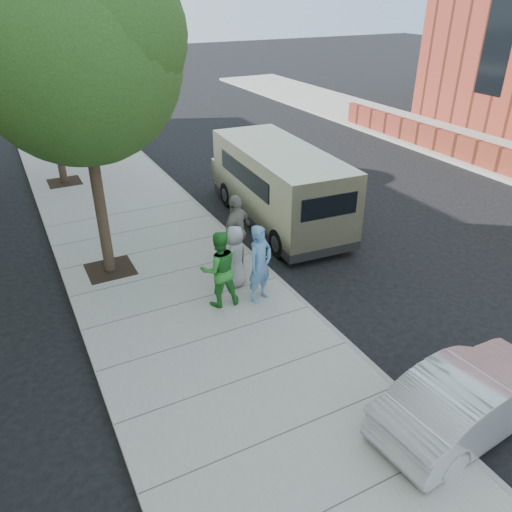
{
  "coord_description": "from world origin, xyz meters",
  "views": [
    {
      "loc": [
        -4.15,
        -9.57,
        6.75
      ],
      "look_at": [
        0.67,
        -0.28,
        1.1
      ],
      "focal_mm": 35.0,
      "sensor_mm": 36.0,
      "label": 1
    }
  ],
  "objects_px": {
    "sedan": "(472,397)",
    "person_green_shirt": "(219,269)",
    "tree_near": "(78,51)",
    "person_officer": "(260,264)",
    "person_gray_shirt": "(235,256)",
    "person_striped_polo": "(237,232)",
    "tree_far": "(41,49)",
    "parking_meter": "(263,261)",
    "van": "(277,184)"
  },
  "relations": [
    {
      "from": "parking_meter",
      "to": "van",
      "type": "relative_size",
      "value": 0.19
    },
    {
      "from": "tree_near",
      "to": "parking_meter",
      "type": "bearing_deg",
      "value": -44.11
    },
    {
      "from": "tree_far",
      "to": "parking_meter",
      "type": "bearing_deg",
      "value": -74.11
    },
    {
      "from": "tree_near",
      "to": "person_gray_shirt",
      "type": "distance_m",
      "value": 5.73
    },
    {
      "from": "tree_near",
      "to": "person_striped_polo",
      "type": "bearing_deg",
      "value": -24.37
    },
    {
      "from": "van",
      "to": "person_officer",
      "type": "bearing_deg",
      "value": -120.31
    },
    {
      "from": "tree_far",
      "to": "person_green_shirt",
      "type": "height_order",
      "value": "tree_far"
    },
    {
      "from": "person_green_shirt",
      "to": "person_officer",
      "type": "bearing_deg",
      "value": 172.11
    },
    {
      "from": "tree_far",
      "to": "parking_meter",
      "type": "xyz_separation_m",
      "value": [
        2.99,
        -10.5,
        -3.83
      ]
    },
    {
      "from": "van",
      "to": "person_green_shirt",
      "type": "bearing_deg",
      "value": -130.26
    },
    {
      "from": "sedan",
      "to": "person_striped_polo",
      "type": "relative_size",
      "value": 1.89
    },
    {
      "from": "tree_far",
      "to": "sedan",
      "type": "bearing_deg",
      "value": -74.81
    },
    {
      "from": "van",
      "to": "person_striped_polo",
      "type": "relative_size",
      "value": 3.31
    },
    {
      "from": "person_officer",
      "to": "person_green_shirt",
      "type": "relative_size",
      "value": 1.03
    },
    {
      "from": "person_gray_shirt",
      "to": "person_striped_polo",
      "type": "bearing_deg",
      "value": -165.75
    },
    {
      "from": "tree_near",
      "to": "person_green_shirt",
      "type": "xyz_separation_m",
      "value": [
        1.9,
        -2.82,
        -4.47
      ]
    },
    {
      "from": "tree_near",
      "to": "parking_meter",
      "type": "distance_m",
      "value": 6.13
    },
    {
      "from": "sedan",
      "to": "person_striped_polo",
      "type": "bearing_deg",
      "value": 4.71
    },
    {
      "from": "tree_near",
      "to": "person_officer",
      "type": "distance_m",
      "value": 6.1
    },
    {
      "from": "person_officer",
      "to": "person_gray_shirt",
      "type": "distance_m",
      "value": 0.94
    },
    {
      "from": "tree_far",
      "to": "person_gray_shirt",
      "type": "bearing_deg",
      "value": -75.05
    },
    {
      "from": "tree_near",
      "to": "person_gray_shirt",
      "type": "bearing_deg",
      "value": -39.87
    },
    {
      "from": "person_green_shirt",
      "to": "person_gray_shirt",
      "type": "bearing_deg",
      "value": -130.33
    },
    {
      "from": "sedan",
      "to": "tree_near",
      "type": "bearing_deg",
      "value": 22.2
    },
    {
      "from": "van",
      "to": "sedan",
      "type": "height_order",
      "value": "van"
    },
    {
      "from": "van",
      "to": "person_green_shirt",
      "type": "distance_m",
      "value": 5.25
    },
    {
      "from": "van",
      "to": "person_green_shirt",
      "type": "xyz_separation_m",
      "value": [
        -3.66,
        -3.76,
        -0.21
      ]
    },
    {
      "from": "tree_near",
      "to": "person_green_shirt",
      "type": "distance_m",
      "value": 5.62
    },
    {
      "from": "tree_far",
      "to": "parking_meter",
      "type": "relative_size",
      "value": 5.23
    },
    {
      "from": "tree_far",
      "to": "person_green_shirt",
      "type": "xyz_separation_m",
      "value": [
        1.9,
        -10.42,
        -3.81
      ]
    },
    {
      "from": "person_green_shirt",
      "to": "person_striped_polo",
      "type": "xyz_separation_m",
      "value": [
        1.13,
        1.45,
        0.08
      ]
    },
    {
      "from": "parking_meter",
      "to": "person_officer",
      "type": "distance_m",
      "value": 0.25
    },
    {
      "from": "van",
      "to": "sedan",
      "type": "bearing_deg",
      "value": -94.28
    },
    {
      "from": "tree_near",
      "to": "sedan",
      "type": "xyz_separation_m",
      "value": [
        4.25,
        -8.07,
        -4.92
      ]
    },
    {
      "from": "parking_meter",
      "to": "person_green_shirt",
      "type": "height_order",
      "value": "person_green_shirt"
    },
    {
      "from": "sedan",
      "to": "person_officer",
      "type": "relative_size",
      "value": 2.0
    },
    {
      "from": "sedan",
      "to": "person_green_shirt",
      "type": "distance_m",
      "value": 5.77
    },
    {
      "from": "tree_far",
      "to": "person_striped_polo",
      "type": "bearing_deg",
      "value": -71.3
    },
    {
      "from": "tree_far",
      "to": "person_officer",
      "type": "bearing_deg",
      "value": -75.17
    },
    {
      "from": "tree_near",
      "to": "sedan",
      "type": "relative_size",
      "value": 1.97
    },
    {
      "from": "sedan",
      "to": "tree_far",
      "type": "bearing_deg",
      "value": 9.6
    },
    {
      "from": "parking_meter",
      "to": "tree_far",
      "type": "bearing_deg",
      "value": 126.56
    },
    {
      "from": "tree_near",
      "to": "person_striped_polo",
      "type": "height_order",
      "value": "tree_near"
    },
    {
      "from": "person_green_shirt",
      "to": "person_striped_polo",
      "type": "distance_m",
      "value": 1.84
    },
    {
      "from": "person_green_shirt",
      "to": "sedan",
      "type": "bearing_deg",
      "value": 121.61
    },
    {
      "from": "parking_meter",
      "to": "person_striped_polo",
      "type": "distance_m",
      "value": 1.52
    },
    {
      "from": "person_striped_polo",
      "to": "van",
      "type": "bearing_deg",
      "value": -171.45
    },
    {
      "from": "person_officer",
      "to": "tree_near",
      "type": "bearing_deg",
      "value": 110.89
    },
    {
      "from": "van",
      "to": "person_striped_polo",
      "type": "bearing_deg",
      "value": -133.55
    },
    {
      "from": "tree_near",
      "to": "sedan",
      "type": "bearing_deg",
      "value": -62.21
    }
  ]
}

